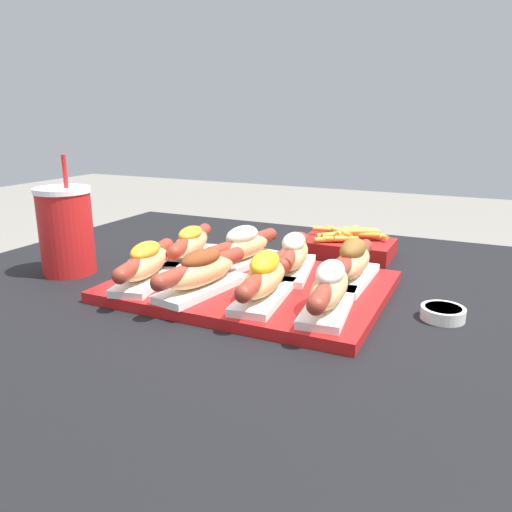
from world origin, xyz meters
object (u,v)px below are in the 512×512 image
(hot_dog_4, at_px, (191,244))
(hot_dog_6, at_px, (292,254))
(serving_tray, at_px, (251,286))
(hot_dog_2, at_px, (265,278))
(hot_dog_1, at_px, (202,272))
(hot_dog_5, at_px, (242,247))
(fries_basket, at_px, (347,246))
(hot_dog_0, at_px, (146,263))
(hot_dog_7, at_px, (352,262))
(sauce_bowl, at_px, (443,312))
(hot_dog_3, at_px, (330,287))
(drink_cup, at_px, (66,231))

(hot_dog_4, relative_size, hot_dog_6, 0.99)
(serving_tray, relative_size, hot_dog_2, 2.10)
(hot_dog_1, distance_m, hot_dog_5, 0.16)
(hot_dog_5, xyz_separation_m, fries_basket, (0.15, 0.21, -0.03))
(hot_dog_0, bearing_deg, fries_basket, 56.16)
(hot_dog_7, bearing_deg, hot_dog_0, -154.68)
(serving_tray, distance_m, hot_dog_5, 0.11)
(hot_dog_7, xyz_separation_m, sauce_bowl, (0.16, -0.06, -0.04))
(hot_dog_0, xyz_separation_m, hot_dog_5, (0.10, 0.16, 0.00))
(sauce_bowl, bearing_deg, hot_dog_0, -169.20)
(hot_dog_7, relative_size, fries_basket, 1.11)
(hot_dog_4, xyz_separation_m, hot_dog_7, (0.32, 0.00, 0.00))
(hot_dog_3, bearing_deg, fries_basket, 101.16)
(sauce_bowl, bearing_deg, hot_dog_6, 166.20)
(serving_tray, height_order, hot_dog_3, hot_dog_3)
(sauce_bowl, bearing_deg, hot_dog_7, 158.95)
(hot_dog_4, distance_m, hot_dog_5, 0.11)
(hot_dog_1, relative_size, hot_dog_2, 0.99)
(drink_cup, bearing_deg, hot_dog_0, -7.23)
(hot_dog_3, height_order, hot_dog_5, hot_dog_5)
(hot_dog_3, distance_m, sauce_bowl, 0.18)
(hot_dog_1, bearing_deg, drink_cup, 175.07)
(hot_dog_2, bearing_deg, sauce_bowl, 17.28)
(sauce_bowl, bearing_deg, fries_basket, 128.52)
(serving_tray, relative_size, fries_basket, 2.32)
(hot_dog_6, bearing_deg, hot_dog_0, -142.65)
(sauce_bowl, relative_size, drink_cup, 0.29)
(hot_dog_3, distance_m, hot_dog_6, 0.18)
(hot_dog_3, distance_m, hot_dog_4, 0.35)
(hot_dog_2, bearing_deg, hot_dog_7, 54.17)
(hot_dog_0, distance_m, hot_dog_3, 0.32)
(serving_tray, xyz_separation_m, fries_basket, (0.09, 0.29, 0.01))
(hot_dog_4, bearing_deg, hot_dog_0, -88.89)
(hot_dog_1, bearing_deg, hot_dog_6, 59.08)
(hot_dog_5, xyz_separation_m, drink_cup, (-0.30, -0.14, 0.03))
(hot_dog_0, distance_m, hot_dog_6, 0.26)
(hot_dog_5, distance_m, sauce_bowl, 0.38)
(hot_dog_5, xyz_separation_m, hot_dog_6, (0.10, -0.01, -0.00))
(hot_dog_5, distance_m, hot_dog_6, 0.10)
(hot_dog_3, xyz_separation_m, hot_dog_7, (-0.00, 0.14, 0.00))
(hot_dog_4, distance_m, sauce_bowl, 0.48)
(serving_tray, relative_size, sauce_bowl, 6.95)
(hot_dog_1, bearing_deg, hot_dog_2, 6.30)
(hot_dog_2, xyz_separation_m, sauce_bowl, (0.26, 0.08, -0.04))
(hot_dog_7, bearing_deg, hot_dog_4, -179.19)
(hot_dog_2, distance_m, fries_basket, 0.36)
(hot_dog_1, relative_size, hot_dog_4, 1.01)
(hot_dog_7, distance_m, sauce_bowl, 0.17)
(serving_tray, bearing_deg, hot_dog_4, 157.84)
(hot_dog_7, bearing_deg, hot_dog_3, -88.86)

